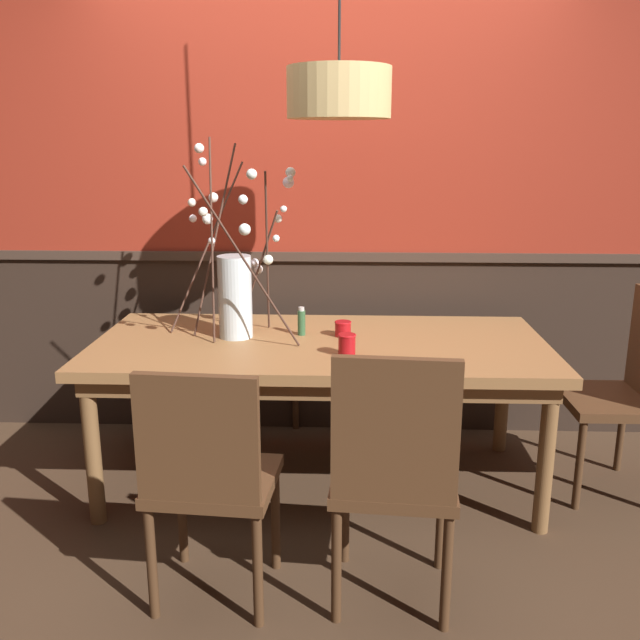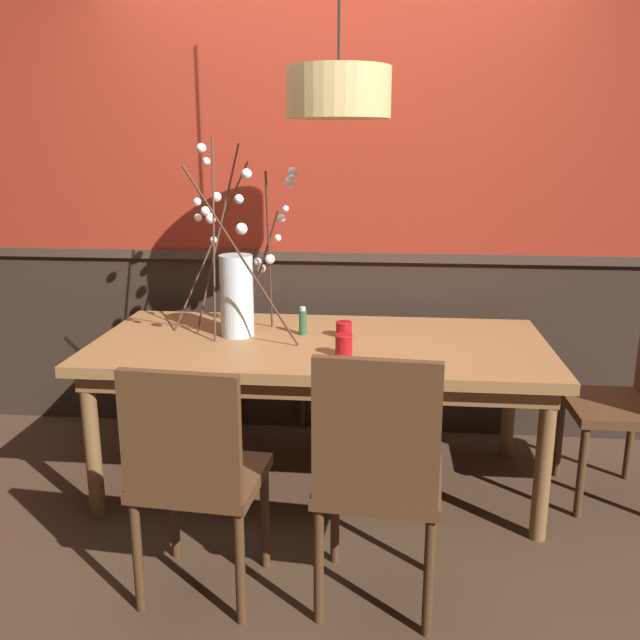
{
  "view_description": "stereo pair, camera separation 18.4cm",
  "coord_description": "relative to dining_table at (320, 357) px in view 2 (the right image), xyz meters",
  "views": [
    {
      "loc": [
        0.12,
        -3.07,
        1.64
      ],
      "look_at": [
        0.0,
        0.0,
        0.83
      ],
      "focal_mm": 38.1,
      "sensor_mm": 36.0,
      "label": 1
    },
    {
      "loc": [
        0.3,
        -3.06,
        1.64
      ],
      "look_at": [
        0.0,
        0.0,
        0.83
      ],
      "focal_mm": 38.1,
      "sensor_mm": 36.0,
      "label": 2
    }
  ],
  "objects": [
    {
      "name": "ground_plane",
      "position": [
        0.0,
        0.0,
        -0.65
      ],
      "size": [
        24.0,
        24.0,
        0.0
      ],
      "primitive_type": "plane",
      "color": "#422D1E"
    },
    {
      "name": "back_wall",
      "position": [
        0.0,
        0.73,
        0.8
      ],
      "size": [
        4.78,
        0.14,
        2.93
      ],
      "color": "#2D2119",
      "rests_on": "ground"
    },
    {
      "name": "dining_table",
      "position": [
        0.0,
        0.0,
        0.0
      ],
      "size": [
        2.13,
        0.99,
        0.73
      ],
      "color": "olive",
      "rests_on": "ground"
    },
    {
      "name": "chair_head_east_end",
      "position": [
        1.44,
        -0.01,
        -0.11
      ],
      "size": [
        0.41,
        0.46,
        0.98
      ],
      "color": "#4C301C",
      "rests_on": "ground"
    },
    {
      "name": "chair_far_side_right",
      "position": [
        0.28,
        0.93,
        -0.12
      ],
      "size": [
        0.45,
        0.42,
        0.95
      ],
      "color": "#4C301C",
      "rests_on": "ground"
    },
    {
      "name": "chair_far_side_left",
      "position": [
        -0.35,
        0.9,
        -0.12
      ],
      "size": [
        0.44,
        0.41,
        0.95
      ],
      "color": "#4C301C",
      "rests_on": "ground"
    },
    {
      "name": "chair_near_side_left",
      "position": [
        -0.35,
        -0.94,
        -0.13
      ],
      "size": [
        0.47,
        0.43,
        0.92
      ],
      "color": "#4C301C",
      "rests_on": "ground"
    },
    {
      "name": "chair_near_side_right",
      "position": [
        0.29,
        -0.93,
        -0.11
      ],
      "size": [
        0.47,
        0.45,
        0.98
      ],
      "color": "#4C301C",
      "rests_on": "ground"
    },
    {
      "name": "vase_with_blossoms",
      "position": [
        -0.4,
        0.06,
        0.31
      ],
      "size": [
        0.65,
        0.76,
        0.93
      ],
      "color": "silver",
      "rests_on": "dining_table"
    },
    {
      "name": "candle_holder_nearer_center",
      "position": [
        0.13,
        -0.22,
        0.13
      ],
      "size": [
        0.08,
        0.08,
        0.1
      ],
      "color": "#9E0F14",
      "rests_on": "dining_table"
    },
    {
      "name": "candle_holder_nearer_edge",
      "position": [
        0.11,
        0.08,
        0.12
      ],
      "size": [
        0.08,
        0.08,
        0.07
      ],
      "color": "#9E0F14",
      "rests_on": "dining_table"
    },
    {
      "name": "condiment_bottle",
      "position": [
        -0.09,
        0.1,
        0.14
      ],
      "size": [
        0.04,
        0.04,
        0.14
      ],
      "color": "#2D5633",
      "rests_on": "dining_table"
    },
    {
      "name": "pendant_lamp",
      "position": [
        0.08,
        -0.02,
        1.19
      ],
      "size": [
        0.45,
        0.45,
        1.19
      ],
      "color": "tan"
    }
  ]
}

